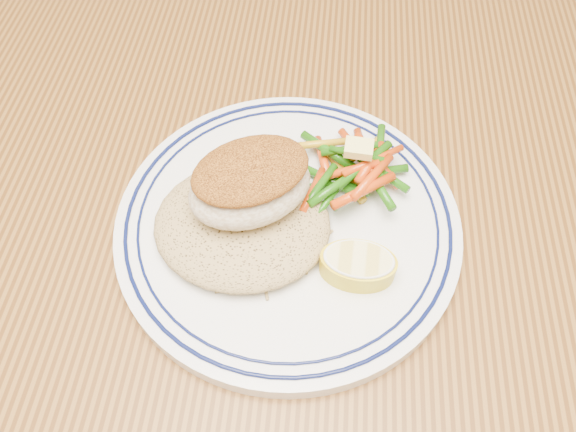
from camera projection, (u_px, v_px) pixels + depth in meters
The scene contains 7 objects.
dining_table at pixel (241, 289), 0.54m from camera, with size 1.50×0.90×0.75m.
plate at pixel (288, 223), 0.46m from camera, with size 0.28×0.28×0.02m.
rice_pilaf at pixel (242, 222), 0.43m from camera, with size 0.14×0.12×0.03m, color #9B804D.
fish_fillet at pixel (250, 183), 0.42m from camera, with size 0.12×0.11×0.05m.
vegetable_pile at pixel (352, 170), 0.46m from camera, with size 0.10×0.10×0.03m.
butter_pat at pixel (359, 148), 0.45m from camera, with size 0.02×0.02×0.01m, color #FBEE7B.
lemon_wedge at pixel (358, 265), 0.41m from camera, with size 0.06×0.06×0.02m.
Camera 1 is at (0.07, -0.24, 1.14)m, focal length 35.00 mm.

